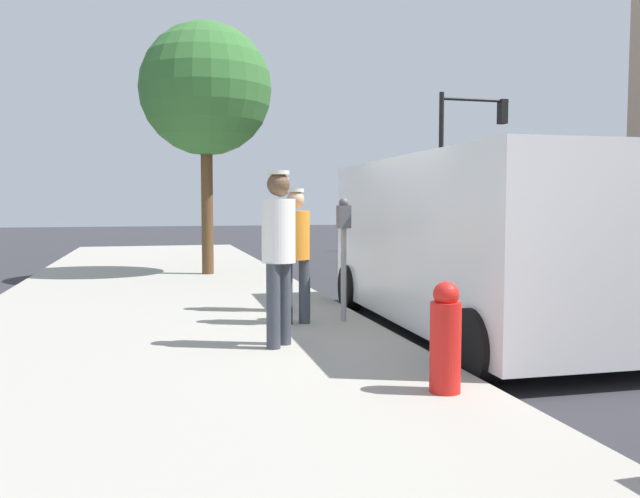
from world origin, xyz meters
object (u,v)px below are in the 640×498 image
at_px(parking_meter_near, 344,238).
at_px(parked_van, 471,240).
at_px(traffic_light_corner, 465,145).
at_px(pedestrian_in_gray, 281,234).
at_px(pedestrian_in_orange, 296,247).
at_px(street_tree, 206,90).
at_px(fire_hydrant, 445,339).
at_px(pedestrian_in_white, 279,246).

height_order(parking_meter_near, parked_van, parked_van).
bearing_deg(traffic_light_corner, parking_meter_near, 57.40).
height_order(pedestrian_in_gray, pedestrian_in_orange, pedestrian_in_gray).
bearing_deg(street_tree, traffic_light_corner, -145.26).
bearing_deg(traffic_light_corner, fire_hydrant, 62.73).
bearing_deg(pedestrian_in_gray, pedestrian_in_white, 78.46).
distance_m(pedestrian_in_gray, pedestrian_in_orange, 0.99).
xyz_separation_m(parked_van, fire_hydrant, (1.60, 2.68, -0.59)).
height_order(pedestrian_in_gray, parked_van, parked_van).
relative_size(pedestrian_in_gray, pedestrian_in_white, 1.01).
bearing_deg(pedestrian_in_white, traffic_light_corner, -123.43).
height_order(parking_meter_near, pedestrian_in_white, pedestrian_in_white).
bearing_deg(street_tree, parking_meter_near, 101.32).
height_order(street_tree, fire_hydrant, street_tree).
bearing_deg(parked_van, pedestrian_in_white, 17.16).
height_order(parking_meter_near, pedestrian_in_orange, pedestrian_in_orange).
relative_size(parking_meter_near, fire_hydrant, 1.77).
xyz_separation_m(pedestrian_in_gray, pedestrian_in_white, (0.44, 2.17, -0.01)).
distance_m(parking_meter_near, traffic_light_corner, 14.51).
bearing_deg(fire_hydrant, parked_van, -120.83).
xyz_separation_m(pedestrian_in_white, fire_hydrant, (-0.94, 1.90, -0.61)).
relative_size(pedestrian_in_white, street_tree, 0.35).
distance_m(pedestrian_in_orange, traffic_light_corner, 14.87).
height_order(pedestrian_in_gray, traffic_light_corner, traffic_light_corner).
relative_size(parking_meter_near, pedestrian_in_white, 0.85).
xyz_separation_m(parked_van, street_tree, (2.68, -6.31, 2.74)).
bearing_deg(pedestrian_in_white, fire_hydrant, 116.33).
xyz_separation_m(pedestrian_in_orange, street_tree, (0.57, -5.91, 2.82)).
bearing_deg(traffic_light_corner, pedestrian_in_orange, 55.43).
bearing_deg(pedestrian_in_gray, street_tree, -83.24).
height_order(pedestrian_in_gray, fire_hydrant, pedestrian_in_gray).
bearing_deg(parked_van, parking_meter_near, -15.44).
xyz_separation_m(pedestrian_in_white, parked_van, (-2.54, -0.78, -0.02)).
height_order(pedestrian_in_white, street_tree, street_tree).
height_order(traffic_light_corner, street_tree, street_tree).
bearing_deg(parking_meter_near, parked_van, 164.56).
bearing_deg(parking_meter_near, traffic_light_corner, -122.60).
height_order(pedestrian_in_gray, street_tree, street_tree).
bearing_deg(fire_hydrant, street_tree, -83.15).
height_order(parking_meter_near, fire_hydrant, parking_meter_near).
height_order(pedestrian_in_orange, street_tree, street_tree).
bearing_deg(pedestrian_in_gray, fire_hydrant, 96.96).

